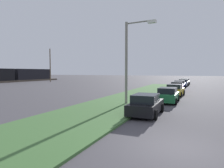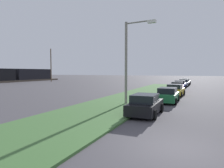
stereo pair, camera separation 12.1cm
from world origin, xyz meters
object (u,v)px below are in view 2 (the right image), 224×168
at_px(parked_car_black, 145,105).
at_px(parked_car_red, 177,87).
at_px(parked_car_yellow, 175,90).
at_px(parked_car_white, 186,82).
at_px(parked_car_green, 168,95).
at_px(streetlight, 130,57).
at_px(distant_utility_pole, 51,65).
at_px(parked_car_blue, 180,85).
at_px(parked_car_silver, 184,83).

relative_size(parked_car_black, parked_car_red, 0.98).
height_order(parked_car_yellow, parked_car_white, same).
bearing_deg(parked_car_red, parked_car_green, 178.24).
bearing_deg(parked_car_yellow, parked_car_black, -179.78).
bearing_deg(parked_car_red, parked_car_white, -3.71).
relative_size(parked_car_black, streetlight, 0.58).
height_order(parked_car_green, distant_utility_pole, distant_utility_pole).
relative_size(parked_car_yellow, parked_car_red, 1.00).
bearing_deg(parked_car_black, streetlight, 33.03).
relative_size(parked_car_green, parked_car_white, 1.00).
bearing_deg(parked_car_red, parked_car_yellow, -179.85).
distance_m(parked_car_black, parked_car_blue, 24.34).
bearing_deg(parked_car_blue, parked_car_silver, -0.95).
xyz_separation_m(parked_car_green, parked_car_yellow, (5.96, -0.05, 0.00)).
bearing_deg(distant_utility_pole, streetlight, -131.45).
xyz_separation_m(parked_car_yellow, parked_car_red, (6.19, 0.37, 0.00)).
relative_size(parked_car_green, parked_car_blue, 1.00).
xyz_separation_m(parked_car_green, parked_car_red, (12.15, 0.31, 0.00)).
distance_m(parked_car_green, parked_car_red, 12.15).
xyz_separation_m(parked_car_green, streetlight, (-2.95, 2.97, 3.67)).
bearing_deg(parked_car_silver, parked_car_yellow, -177.66).
relative_size(parked_car_black, parked_car_white, 1.00).
xyz_separation_m(parked_car_yellow, parked_car_silver, (18.47, 0.25, 0.00)).
height_order(parked_car_red, streetlight, streetlight).
bearing_deg(parked_car_yellow, streetlight, 164.35).
distance_m(parked_car_silver, parked_car_white, 5.73).
xyz_separation_m(parked_car_black, parked_car_red, (18.69, -0.26, 0.00)).
relative_size(parked_car_red, streetlight, 0.59).
distance_m(parked_car_silver, distant_utility_pole, 39.24).
height_order(parked_car_black, parked_car_yellow, same).
relative_size(streetlight, distant_utility_pole, 0.75).
distance_m(parked_car_yellow, streetlight, 10.10).
height_order(streetlight, distant_utility_pole, distant_utility_pole).
relative_size(parked_car_green, streetlight, 0.57).
relative_size(parked_car_green, parked_car_silver, 0.99).
bearing_deg(parked_car_blue, parked_car_yellow, -177.18).
xyz_separation_m(parked_car_silver, streetlight, (-27.39, 2.77, 3.67)).
distance_m(parked_car_blue, distant_utility_pole, 40.34).
relative_size(parked_car_black, parked_car_blue, 1.00).
height_order(parked_car_green, streetlight, streetlight).
bearing_deg(parked_car_yellow, parked_car_silver, 3.86).
distance_m(parked_car_black, parked_car_green, 6.57).
relative_size(parked_car_green, parked_car_yellow, 0.98).
height_order(parked_car_blue, distant_utility_pole, distant_utility_pole).
xyz_separation_m(parked_car_black, distant_utility_pole, (35.37, 38.38, 4.28)).
height_order(parked_car_red, parked_car_blue, same).
xyz_separation_m(parked_car_red, parked_car_blue, (5.64, 0.08, 0.00)).
xyz_separation_m(parked_car_silver, distant_utility_pole, (4.39, 38.75, 4.28)).
bearing_deg(streetlight, parked_car_silver, -5.77).
distance_m(parked_car_yellow, parked_car_blue, 11.84).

